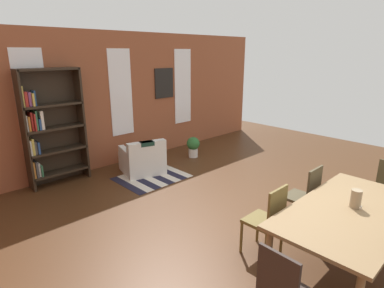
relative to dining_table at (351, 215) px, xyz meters
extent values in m
plane|color=#492B16|center=(0.17, 0.74, -0.69)|extent=(11.29, 11.29, 0.00)
cube|color=brown|center=(0.17, 5.14, 0.77)|extent=(8.93, 0.12, 2.91)
cube|color=white|center=(-1.68, 5.07, 0.91)|extent=(0.55, 0.02, 1.89)
cube|color=white|center=(0.17, 5.07, 0.91)|extent=(0.55, 0.02, 1.89)
cube|color=white|center=(2.02, 5.07, 0.91)|extent=(0.55, 0.02, 1.89)
cube|color=olive|center=(0.00, 0.00, 0.05)|extent=(2.11, 1.09, 0.04)
cylinder|color=olive|center=(-0.95, 0.44, -0.33)|extent=(0.07, 0.07, 0.72)
cylinder|color=olive|center=(0.95, 0.44, -0.33)|extent=(0.07, 0.07, 0.72)
cylinder|color=#998466|center=(0.09, 0.00, 0.18)|extent=(0.12, 0.12, 0.21)
cylinder|color=silver|center=(0.09, -0.06, 0.09)|extent=(0.04, 0.04, 0.03)
cube|color=brown|center=(-0.47, 0.84, -0.24)|extent=(0.40, 0.40, 0.04)
cube|color=brown|center=(-0.47, 0.66, 0.01)|extent=(0.38, 0.03, 0.50)
cylinder|color=brown|center=(-0.29, 1.02, -0.47)|extent=(0.04, 0.04, 0.43)
cylinder|color=brown|center=(-0.65, 1.02, -0.47)|extent=(0.04, 0.04, 0.43)
cylinder|color=brown|center=(-0.29, 0.66, -0.47)|extent=(0.04, 0.04, 0.43)
cylinder|color=brown|center=(-0.65, 0.66, -0.47)|extent=(0.04, 0.04, 0.43)
cube|color=#453C27|center=(0.47, 0.84, -0.24)|extent=(0.40, 0.40, 0.04)
cube|color=#453C27|center=(0.48, 0.66, 0.01)|extent=(0.38, 0.03, 0.50)
cylinder|color=#453C27|center=(0.65, 1.02, -0.47)|extent=(0.04, 0.04, 0.43)
cylinder|color=#453C27|center=(0.29, 1.02, -0.47)|extent=(0.04, 0.04, 0.43)
cylinder|color=#453C27|center=(0.66, 0.66, -0.47)|extent=(0.04, 0.04, 0.43)
cylinder|color=#453C27|center=(0.30, 0.66, -0.47)|extent=(0.04, 0.04, 0.43)
cube|color=#473F26|center=(1.35, 0.00, -0.24)|extent=(0.41, 0.41, 0.04)
cylinder|color=#473F26|center=(1.18, 0.18, -0.47)|extent=(0.04, 0.04, 0.43)
cylinder|color=#473F26|center=(1.54, 0.18, -0.47)|extent=(0.04, 0.04, 0.43)
cube|color=#302621|center=(-1.54, 0.01, 0.01)|extent=(0.04, 0.38, 0.50)
cube|color=#2D2319|center=(-1.94, 4.88, 0.41)|extent=(0.04, 0.31, 2.20)
cube|color=#2D2319|center=(-0.89, 4.88, 0.41)|extent=(0.04, 0.31, 2.20)
cube|color=#2D2319|center=(-1.42, 5.03, 0.41)|extent=(1.10, 0.01, 2.20)
cube|color=#2D2319|center=(-1.42, 4.88, -0.47)|extent=(1.06, 0.31, 0.04)
cube|color=orange|center=(-1.90, 4.88, -0.29)|extent=(0.04, 0.21, 0.31)
cube|color=#4C4C51|center=(-1.85, 4.88, -0.30)|extent=(0.04, 0.22, 0.31)
cube|color=white|center=(-1.80, 4.88, -0.32)|extent=(0.03, 0.17, 0.26)
cube|color=#33724C|center=(-1.77, 4.88, -0.34)|extent=(0.03, 0.22, 0.22)
cube|color=#2D2319|center=(-1.42, 4.88, -0.03)|extent=(1.06, 0.31, 0.04)
cube|color=white|center=(-1.91, 4.88, 0.13)|extent=(0.03, 0.25, 0.28)
cube|color=gold|center=(-1.86, 4.88, 0.14)|extent=(0.04, 0.21, 0.30)
cube|color=#4C4C51|center=(-1.81, 4.88, 0.11)|extent=(0.04, 0.17, 0.24)
cube|color=#284C8C|center=(-1.77, 4.88, 0.10)|extent=(0.03, 0.22, 0.22)
cube|color=#2D2319|center=(-1.42, 4.88, 0.41)|extent=(1.06, 0.31, 0.04)
cube|color=white|center=(-1.91, 4.88, 0.57)|extent=(0.04, 0.17, 0.29)
cube|color=orange|center=(-1.86, 4.88, 0.56)|extent=(0.03, 0.19, 0.26)
cube|color=#B22D28|center=(-1.81, 4.88, 0.60)|extent=(0.03, 0.17, 0.33)
cube|color=#B22D28|center=(-1.77, 4.88, 0.58)|extent=(0.03, 0.25, 0.31)
cube|color=#33724C|center=(-1.74, 4.88, 0.61)|extent=(0.03, 0.22, 0.35)
cube|color=#284C8C|center=(-1.69, 4.88, 0.53)|extent=(0.03, 0.23, 0.20)
cube|color=white|center=(-1.64, 4.88, 0.60)|extent=(0.05, 0.21, 0.34)
cube|color=#2D2319|center=(-1.42, 4.88, 0.85)|extent=(1.06, 0.31, 0.04)
cube|color=gold|center=(-1.91, 4.88, 1.05)|extent=(0.03, 0.22, 0.36)
cube|color=#B22D28|center=(-1.86, 4.88, 1.00)|extent=(0.05, 0.21, 0.26)
cube|color=#8C4C8C|center=(-1.80, 4.88, 0.99)|extent=(0.04, 0.19, 0.25)
cube|color=gold|center=(-1.75, 4.88, 0.99)|extent=(0.03, 0.26, 0.23)
cube|color=#284C8C|center=(-1.71, 4.88, 1.00)|extent=(0.03, 0.18, 0.27)
cube|color=#2D2319|center=(-1.42, 4.88, 1.49)|extent=(1.06, 0.31, 0.04)
cube|color=silver|center=(0.07, 4.23, -0.49)|extent=(0.98, 0.98, 0.40)
cube|color=silver|center=(-0.01, 3.92, -0.11)|extent=(0.81, 0.36, 0.35)
cube|color=silver|center=(0.40, 4.14, -0.21)|extent=(0.30, 0.73, 0.15)
cube|color=silver|center=(-0.25, 4.32, -0.21)|extent=(0.30, 0.73, 0.15)
cube|color=#19382D|center=(-0.01, 3.92, 0.02)|extent=(0.31, 0.24, 0.08)
cylinder|color=silver|center=(1.54, 4.18, -0.58)|extent=(0.22, 0.22, 0.21)
sphere|color=#2D6B33|center=(1.54, 4.18, -0.35)|extent=(0.32, 0.32, 0.32)
cube|color=#1E1E33|center=(-0.57, 3.83, -0.68)|extent=(0.17, 1.07, 0.01)
cube|color=silver|center=(-0.40, 3.83, -0.68)|extent=(0.17, 1.07, 0.01)
cube|color=#1E1E33|center=(-0.23, 3.83, -0.68)|extent=(0.17, 1.07, 0.01)
cube|color=silver|center=(-0.06, 3.83, -0.68)|extent=(0.17, 1.07, 0.01)
cube|color=#1E1E33|center=(0.11, 3.83, -0.68)|extent=(0.17, 1.07, 0.01)
cube|color=silver|center=(0.28, 3.83, -0.68)|extent=(0.17, 1.07, 0.01)
cube|color=#1E1E33|center=(0.44, 3.83, -0.68)|extent=(0.17, 1.07, 0.01)
cube|color=silver|center=(0.61, 3.83, -0.68)|extent=(0.17, 1.07, 0.01)
cube|color=black|center=(1.40, 5.07, 1.05)|extent=(0.56, 0.03, 0.72)
camera|label=1|loc=(-3.49, -1.04, 1.78)|focal=29.15mm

